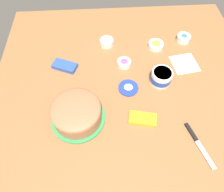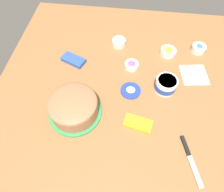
{
  "view_description": "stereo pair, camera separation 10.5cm",
  "coord_description": "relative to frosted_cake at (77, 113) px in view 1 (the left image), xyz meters",
  "views": [
    {
      "loc": [
        0.13,
        0.62,
        0.92
      ],
      "look_at": [
        0.1,
        0.06,
        0.04
      ],
      "focal_mm": 31.78,
      "sensor_mm": 36.0,
      "label": 1
    },
    {
      "loc": [
        0.03,
        0.62,
        0.92
      ],
      "look_at": [
        0.1,
        0.06,
        0.04
      ],
      "focal_mm": 31.78,
      "sensor_mm": 36.0,
      "label": 2
    }
  ],
  "objects": [
    {
      "name": "ground_plane",
      "position": [
        -0.28,
        -0.16,
        -0.06
      ],
      "size": [
        1.54,
        1.54,
        0.0
      ],
      "primitive_type": "plane",
      "color": "#936038"
    },
    {
      "name": "frosted_cake",
      "position": [
        0.0,
        0.0,
        0.0
      ],
      "size": [
        0.27,
        0.27,
        0.12
      ],
      "color": "#339351",
      "rests_on": "ground_plane"
    },
    {
      "name": "sprinkle_bowl_blue",
      "position": [
        -0.68,
        -0.54,
        -0.03
      ],
      "size": [
        0.09,
        0.09,
        0.04
      ],
      "color": "white",
      "rests_on": "ground_plane"
    },
    {
      "name": "sprinkle_bowl_rainbow",
      "position": [
        -0.27,
        -0.35,
        -0.04
      ],
      "size": [
        0.08,
        0.08,
        0.04
      ],
      "color": "white",
      "rests_on": "ground_plane"
    },
    {
      "name": "paper_napkin",
      "position": [
        -0.64,
        -0.33,
        -0.05
      ],
      "size": [
        0.17,
        0.17,
        0.01
      ],
      "primitive_type": "cube",
      "rotation": [
        0.0,
        0.0,
        0.14
      ],
      "color": "white",
      "rests_on": "ground_plane"
    },
    {
      "name": "candy_box_lower",
      "position": [
        -0.33,
        0.03,
        -0.05
      ],
      "size": [
        0.15,
        0.1,
        0.02
      ],
      "primitive_type": "cube",
      "rotation": [
        0.0,
        0.0,
        -0.21
      ],
      "color": "yellow",
      "rests_on": "ground_plane"
    },
    {
      "name": "spreading_knife",
      "position": [
        -0.57,
        0.16,
        -0.05
      ],
      "size": [
        0.09,
        0.23,
        0.01
      ],
      "color": "silver",
      "rests_on": "ground_plane"
    },
    {
      "name": "frosting_tub",
      "position": [
        -0.46,
        -0.21,
        -0.02
      ],
      "size": [
        0.12,
        0.12,
        0.08
      ],
      "color": "white",
      "rests_on": "ground_plane"
    },
    {
      "name": "sprinkle_bowl_pink",
      "position": [
        -0.17,
        -0.53,
        -0.04
      ],
      "size": [
        0.09,
        0.09,
        0.04
      ],
      "color": "white",
      "rests_on": "ground_plane"
    },
    {
      "name": "candy_box_upper",
      "position": [
        0.09,
        -0.35,
        -0.05
      ],
      "size": [
        0.16,
        0.12,
        0.03
      ],
      "primitive_type": "cube",
      "rotation": [
        0.0,
        0.0,
        -0.4
      ],
      "color": "#2D51B2",
      "rests_on": "ground_plane"
    },
    {
      "name": "sprinkle_bowl_yellow",
      "position": [
        -0.49,
        -0.49,
        -0.04
      ],
      "size": [
        0.1,
        0.1,
        0.04
      ],
      "color": "white",
      "rests_on": "ground_plane"
    },
    {
      "name": "frosting_tub_lid",
      "position": [
        -0.28,
        -0.17,
        -0.05
      ],
      "size": [
        0.11,
        0.11,
        0.02
      ],
      "color": "#233DAD",
      "rests_on": "ground_plane"
    }
  ]
}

